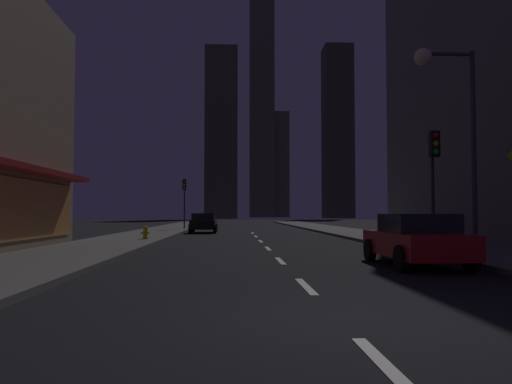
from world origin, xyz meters
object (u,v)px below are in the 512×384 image
traffic_light_near_right (434,163)px  car_parked_far (204,223)px  traffic_light_far_left (184,192)px  car_parked_near (416,239)px  fire_hydrant_far_left (145,233)px  street_lamp_right (448,100)px

traffic_light_near_right → car_parked_far: bearing=114.4°
traffic_light_far_left → car_parked_near: bearing=-72.0°
fire_hydrant_far_left → street_lamp_right: bearing=-42.0°
car_parked_near → fire_hydrant_far_left: 15.27m
fire_hydrant_far_left → traffic_light_far_left: traffic_light_far_left is taller
car_parked_far → street_lamp_right: (8.98, -21.52, 4.33)m
traffic_light_far_left → street_lamp_right: bearing=-67.5°
traffic_light_far_left → street_lamp_right: size_ratio=0.64×
traffic_light_far_left → street_lamp_right: 28.49m
fire_hydrant_far_left → car_parked_near: bearing=-51.5°
car_parked_far → fire_hydrant_far_left: (-2.30, -11.38, -0.29)m
car_parked_far → street_lamp_right: size_ratio=0.64×
car_parked_near → traffic_light_far_left: size_ratio=1.01×
fire_hydrant_far_left → traffic_light_far_left: (0.40, 16.13, 2.74)m
traffic_light_far_left → street_lamp_right: (10.88, -26.27, 1.87)m
car_parked_near → car_parked_far: same height
car_parked_near → traffic_light_near_right: traffic_light_near_right is taller
fire_hydrant_far_left → street_lamp_right: (11.28, -10.14, 4.61)m
traffic_light_near_right → traffic_light_far_left: bearing=113.9°
traffic_light_near_right → traffic_light_far_left: size_ratio=1.00×
car_parked_far → traffic_light_near_right: size_ratio=1.01×
car_parked_near → traffic_light_near_right: size_ratio=1.01×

